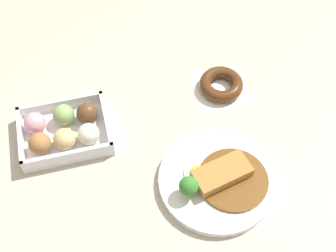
% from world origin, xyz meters
% --- Properties ---
extents(ground_plane, '(1.60, 1.60, 0.00)m').
position_xyz_m(ground_plane, '(0.00, 0.00, 0.00)').
color(ground_plane, '#B2A893').
extents(curry_plate, '(0.24, 0.24, 0.07)m').
position_xyz_m(curry_plate, '(0.11, -0.13, 0.02)').
color(curry_plate, white).
rests_on(curry_plate, ground_plane).
extents(donut_box, '(0.19, 0.15, 0.06)m').
position_xyz_m(donut_box, '(-0.18, 0.06, 0.03)').
color(donut_box, white).
rests_on(donut_box, ground_plane).
extents(chocolate_ring_donut, '(0.14, 0.14, 0.03)m').
position_xyz_m(chocolate_ring_donut, '(0.19, 0.11, 0.01)').
color(chocolate_ring_donut, white).
rests_on(chocolate_ring_donut, ground_plane).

